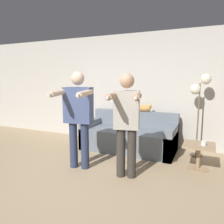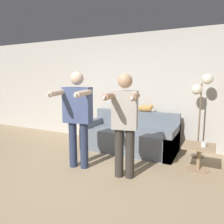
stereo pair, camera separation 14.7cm
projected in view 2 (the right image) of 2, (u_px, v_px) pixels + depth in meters
The scene contains 9 objects.
ground_plane at pixel (70, 183), 3.28m from camera, with size 16.00×16.00×0.00m, color tan.
wall_back at pixel (131, 89), 5.26m from camera, with size 10.00×0.05×2.60m.
couch at pixel (130, 137), 4.80m from camera, with size 2.00×0.92×0.82m.
person_left at pixel (77, 113), 3.73m from camera, with size 0.62×0.74×1.67m.
person_right at pixel (125, 119), 3.34m from camera, with size 0.56×0.74×1.64m.
cat at pixel (146, 108), 4.93m from camera, with size 0.44×0.14×0.17m.
floor_lamp at pixel (202, 92), 4.22m from camera, with size 0.39×0.26×1.65m.
side_table at pixel (199, 152), 3.71m from camera, with size 0.52×0.52×0.44m.
cup at pixel (204, 144), 3.63m from camera, with size 0.09×0.09×0.08m.
Camera 2 is at (1.94, -2.48, 1.56)m, focal length 35.00 mm.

